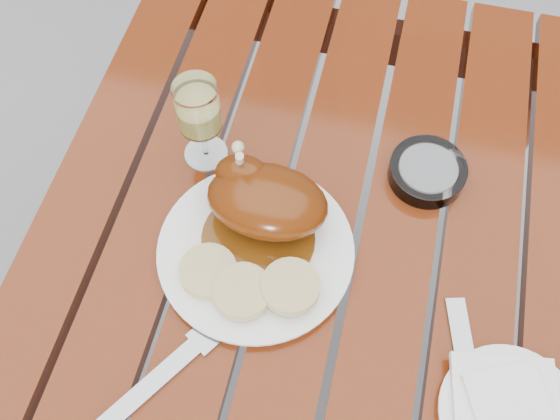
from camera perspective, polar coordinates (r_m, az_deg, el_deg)
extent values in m
plane|color=slate|center=(1.58, 1.19, -17.21)|extent=(60.00, 60.00, 0.00)
cube|color=maroon|center=(1.21, 1.52, -13.59)|extent=(0.80, 1.20, 0.75)
cylinder|color=white|center=(0.87, -2.23, -3.79)|extent=(0.28, 0.28, 0.02)
cylinder|color=#592D0A|center=(0.86, -2.00, -2.61)|extent=(0.16, 0.16, 0.00)
ellipsoid|color=#6B2808|center=(0.84, -1.17, 0.79)|extent=(0.17, 0.11, 0.08)
ellipsoid|color=#6B2808|center=(0.85, -3.39, 3.17)|extent=(0.08, 0.05, 0.07)
cylinder|color=#C6B28C|center=(0.84, -3.70, 4.21)|extent=(0.02, 0.04, 0.09)
cylinder|color=#CBBA7B|center=(0.84, -6.57, -5.60)|extent=(0.08, 0.08, 0.02)
cylinder|color=#CBBA7B|center=(0.82, -3.48, -7.44)|extent=(0.08, 0.08, 0.02)
cylinder|color=#CBBA7B|center=(0.82, 0.97, -7.01)|extent=(0.08, 0.08, 0.02)
cylinder|color=#D2CB5F|center=(0.90, -7.27, 7.86)|extent=(0.08, 0.08, 0.15)
cylinder|color=white|center=(0.85, 20.31, -17.31)|extent=(0.20, 0.20, 0.01)
cube|color=white|center=(0.83, 19.94, -16.36)|extent=(0.15, 0.14, 0.01)
cylinder|color=#B2B7BC|center=(0.95, 13.30, 3.43)|extent=(0.14, 0.14, 0.03)
cube|color=gray|center=(0.83, -11.12, -14.92)|extent=(0.13, 0.18, 0.01)
cube|color=gray|center=(0.84, 17.13, -16.07)|extent=(0.07, 0.19, 0.01)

